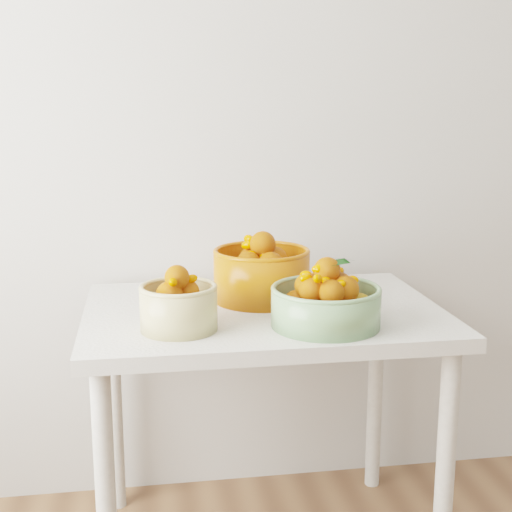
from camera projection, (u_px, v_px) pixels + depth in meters
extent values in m
cube|color=beige|center=(369.00, 93.00, 2.34)|extent=(4.00, 0.04, 2.70)
cube|color=silver|center=(263.00, 315.00, 2.02)|extent=(1.00, 0.70, 0.04)
cylinder|color=silver|center=(106.00, 503.00, 1.75)|extent=(0.05, 0.05, 0.71)
cylinder|color=silver|center=(445.00, 475.00, 1.88)|extent=(0.05, 0.05, 0.71)
cylinder|color=silver|center=(114.00, 406.00, 2.31)|extent=(0.05, 0.05, 0.71)
cylinder|color=silver|center=(375.00, 389.00, 2.44)|extent=(0.05, 0.05, 0.71)
cylinder|color=tan|center=(179.00, 309.00, 1.81)|extent=(0.22, 0.22, 0.11)
torus|color=tan|center=(178.00, 287.00, 1.80)|extent=(0.22, 0.22, 0.01)
sphere|color=#D1660C|center=(198.00, 312.00, 1.82)|extent=(0.06, 0.06, 0.06)
sphere|color=#D1660C|center=(179.00, 307.00, 1.86)|extent=(0.06, 0.06, 0.06)
sphere|color=#D1660C|center=(159.00, 314.00, 1.80)|extent=(0.07, 0.07, 0.07)
sphere|color=#E15606|center=(179.00, 319.00, 1.76)|extent=(0.06, 0.06, 0.06)
sphere|color=#E15606|center=(179.00, 313.00, 1.81)|extent=(0.06, 0.06, 0.06)
sphere|color=#E15606|center=(188.00, 292.00, 1.82)|extent=(0.06, 0.06, 0.06)
sphere|color=#E15606|center=(169.00, 295.00, 1.78)|extent=(0.07, 0.07, 0.07)
sphere|color=#E15606|center=(177.00, 277.00, 1.79)|extent=(0.06, 0.06, 0.06)
ellipsoid|color=#FA6600|center=(188.00, 286.00, 1.81)|extent=(0.04, 0.04, 0.03)
ellipsoid|color=#FA6600|center=(173.00, 282.00, 1.75)|extent=(0.04, 0.04, 0.03)
ellipsoid|color=#FA6600|center=(175.00, 275.00, 1.79)|extent=(0.04, 0.03, 0.03)
ellipsoid|color=#FA6600|center=(171.00, 272.00, 1.83)|extent=(0.03, 0.04, 0.03)
ellipsoid|color=#FA6600|center=(192.00, 279.00, 1.80)|extent=(0.04, 0.03, 0.03)
cylinder|color=#79A36F|center=(326.00, 307.00, 1.84)|extent=(0.30, 0.30, 0.10)
torus|color=#79A36F|center=(326.00, 289.00, 1.83)|extent=(0.30, 0.30, 0.01)
sphere|color=#D1660C|center=(359.00, 307.00, 1.86)|extent=(0.07, 0.07, 0.07)
sphere|color=#E15606|center=(343.00, 301.00, 1.91)|extent=(0.07, 0.07, 0.07)
sphere|color=#E15606|center=(316.00, 299.00, 1.93)|extent=(0.07, 0.07, 0.07)
sphere|color=#E15606|center=(296.00, 303.00, 1.89)|extent=(0.07, 0.07, 0.07)
sphere|color=#E15606|center=(292.00, 310.00, 1.83)|extent=(0.07, 0.07, 0.07)
sphere|color=#E15606|center=(306.00, 316.00, 1.77)|extent=(0.08, 0.08, 0.08)
sphere|color=#E15606|center=(336.00, 319.00, 1.75)|extent=(0.07, 0.07, 0.07)
sphere|color=#E15606|center=(357.00, 314.00, 1.79)|extent=(0.07, 0.07, 0.07)
sphere|color=#E15606|center=(326.00, 308.00, 1.84)|extent=(0.07, 0.07, 0.07)
sphere|color=#E15606|center=(340.00, 285.00, 1.86)|extent=(0.07, 0.07, 0.07)
sphere|color=#E15606|center=(321.00, 283.00, 1.88)|extent=(0.07, 0.07, 0.07)
sphere|color=#E15606|center=(308.00, 286.00, 1.85)|extent=(0.07, 0.07, 0.07)
sphere|color=#E15606|center=(311.00, 291.00, 1.80)|extent=(0.06, 0.06, 0.06)
sphere|color=#E15606|center=(332.00, 293.00, 1.78)|extent=(0.07, 0.07, 0.07)
sphere|color=#E15606|center=(345.00, 289.00, 1.81)|extent=(0.07, 0.07, 0.07)
sphere|color=#E15606|center=(327.00, 270.00, 1.82)|extent=(0.07, 0.07, 0.07)
ellipsoid|color=#FA6600|center=(352.00, 280.00, 1.82)|extent=(0.04, 0.03, 0.03)
ellipsoid|color=#FA6600|center=(306.00, 278.00, 1.80)|extent=(0.04, 0.03, 0.03)
ellipsoid|color=#FA6600|center=(332.00, 272.00, 1.87)|extent=(0.04, 0.05, 0.04)
ellipsoid|color=#FA6600|center=(306.00, 275.00, 1.85)|extent=(0.04, 0.04, 0.03)
ellipsoid|color=#FA6600|center=(327.00, 280.00, 1.82)|extent=(0.03, 0.04, 0.03)
ellipsoid|color=#FA6600|center=(318.00, 279.00, 1.76)|extent=(0.04, 0.04, 0.04)
ellipsoid|color=#FA6600|center=(326.00, 280.00, 1.79)|extent=(0.03, 0.04, 0.03)
ellipsoid|color=#FA6600|center=(340.00, 284.00, 1.79)|extent=(0.04, 0.04, 0.04)
ellipsoid|color=#FA6600|center=(320.00, 268.00, 1.80)|extent=(0.05, 0.04, 0.04)
ellipsoid|color=#FA6600|center=(339.00, 272.00, 1.88)|extent=(0.05, 0.04, 0.04)
ellipsoid|color=#FA6600|center=(318.00, 269.00, 1.82)|extent=(0.04, 0.02, 0.03)
cylinder|color=#C9540E|center=(262.00, 276.00, 2.08)|extent=(0.36, 0.36, 0.15)
torus|color=#C9540E|center=(262.00, 251.00, 2.07)|extent=(0.36, 0.36, 0.01)
sphere|color=#D1660C|center=(290.00, 281.00, 2.10)|extent=(0.08, 0.08, 0.08)
sphere|color=#D1660C|center=(270.00, 276.00, 2.17)|extent=(0.08, 0.08, 0.08)
sphere|color=#E15606|center=(245.00, 277.00, 2.15)|extent=(0.08, 0.08, 0.08)
sphere|color=#E15606|center=(233.00, 284.00, 2.07)|extent=(0.08, 0.08, 0.08)
sphere|color=#E15606|center=(250.00, 289.00, 2.01)|extent=(0.08, 0.08, 0.08)
sphere|color=#E15606|center=(280.00, 288.00, 2.02)|extent=(0.08, 0.08, 0.08)
sphere|color=#E15606|center=(262.00, 283.00, 2.09)|extent=(0.08, 0.08, 0.08)
sphere|color=#E15606|center=(274.00, 260.00, 2.10)|extent=(0.08, 0.08, 0.08)
sphere|color=#E15606|center=(251.00, 259.00, 2.11)|extent=(0.08, 0.08, 0.08)
sphere|color=#E15606|center=(249.00, 264.00, 2.05)|extent=(0.07, 0.07, 0.07)
sphere|color=#E15606|center=(271.00, 265.00, 2.04)|extent=(0.08, 0.08, 0.08)
sphere|color=#E15606|center=(263.00, 244.00, 2.07)|extent=(0.08, 0.08, 0.08)
ellipsoid|color=#FA6600|center=(264.00, 244.00, 2.07)|extent=(0.04, 0.04, 0.03)
ellipsoid|color=#FA6600|center=(270.00, 241.00, 2.09)|extent=(0.05, 0.05, 0.04)
ellipsoid|color=#FA6600|center=(248.00, 245.00, 2.08)|extent=(0.05, 0.04, 0.04)
ellipsoid|color=#FA6600|center=(251.00, 255.00, 2.05)|extent=(0.05, 0.04, 0.03)
ellipsoid|color=#FA6600|center=(260.00, 246.00, 2.07)|extent=(0.05, 0.04, 0.04)
ellipsoid|color=#FA6600|center=(264.00, 254.00, 2.07)|extent=(0.05, 0.03, 0.04)
ellipsoid|color=#FA6600|center=(262.00, 242.00, 2.06)|extent=(0.05, 0.05, 0.04)
ellipsoid|color=#FA6600|center=(263.00, 255.00, 2.06)|extent=(0.04, 0.05, 0.04)
ellipsoid|color=#FA6600|center=(266.00, 249.00, 2.06)|extent=(0.05, 0.04, 0.04)
ellipsoid|color=#FA6600|center=(249.00, 239.00, 2.11)|extent=(0.04, 0.05, 0.03)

